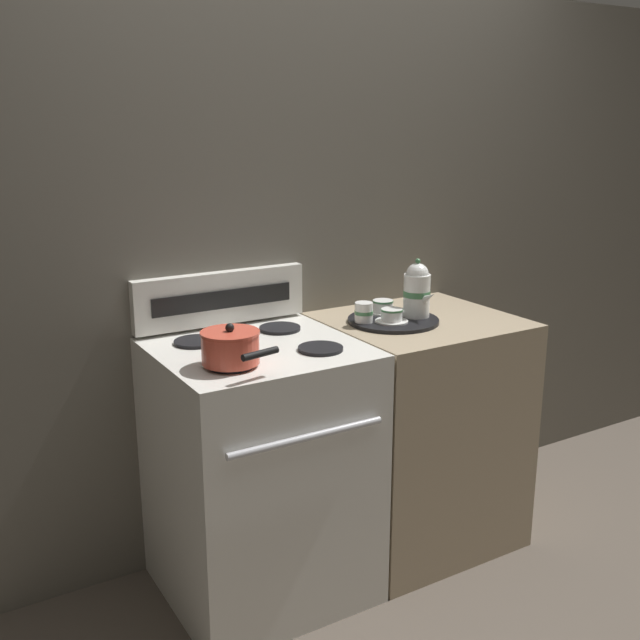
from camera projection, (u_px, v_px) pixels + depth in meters
ground_plane at (344, 557)px, 2.98m from camera, size 6.00×6.00×0.00m
wall_back at (299, 271)px, 2.98m from camera, size 6.00×0.05×2.20m
stove at (260, 471)px, 2.68m from camera, size 0.69×0.68×0.95m
control_panel at (221, 298)px, 2.77m from camera, size 0.67×0.05×0.20m
side_counter at (417, 430)px, 3.03m from camera, size 0.71×0.65×0.93m
saucepan at (231, 347)px, 2.33m from camera, size 0.19×0.27×0.13m
serving_tray at (393, 320)px, 2.86m from camera, size 0.35×0.35×0.01m
teapot at (416, 290)px, 2.87m from camera, size 0.10×0.17×0.23m
teacup_left at (392, 315)px, 2.81m from camera, size 0.12×0.12×0.05m
teacup_right at (383, 307)px, 2.94m from camera, size 0.12×0.12×0.05m
creamer_jug at (364, 312)px, 2.80m from camera, size 0.07×0.07×0.08m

